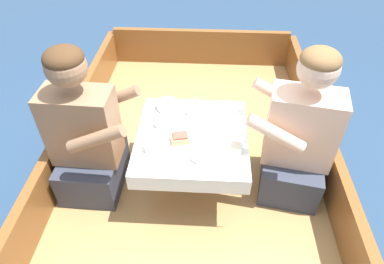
% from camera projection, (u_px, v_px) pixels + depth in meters
% --- Properties ---
extents(ground_plane, '(60.00, 60.00, 0.00)m').
position_uv_depth(ground_plane, '(193.00, 193.00, 2.64)').
color(ground_plane, navy).
extents(boat_deck, '(1.84, 2.97, 0.31)m').
position_uv_depth(boat_deck, '(193.00, 180.00, 2.54)').
color(boat_deck, '#A87F4C').
rests_on(boat_deck, ground_plane).
extents(gunwale_port, '(0.06, 2.97, 0.30)m').
position_uv_depth(gunwale_port, '(65.00, 145.00, 2.37)').
color(gunwale_port, brown).
rests_on(gunwale_port, boat_deck).
extents(gunwale_starboard, '(0.06, 2.97, 0.30)m').
position_uv_depth(gunwale_starboard, '(325.00, 155.00, 2.30)').
color(gunwale_starboard, brown).
rests_on(gunwale_starboard, boat_deck).
extents(bow_coaming, '(1.72, 0.06, 0.35)m').
position_uv_depth(bow_coaming, '(201.00, 47.00, 3.41)').
color(bow_coaming, brown).
rests_on(bow_coaming, boat_deck).
extents(cockpit_table, '(0.66, 0.71, 0.42)m').
position_uv_depth(cockpit_table, '(192.00, 140.00, 2.08)').
color(cockpit_table, '#B2B2B7').
rests_on(cockpit_table, boat_deck).
extents(person_port, '(0.53, 0.45, 1.00)m').
position_uv_depth(person_port, '(86.00, 137.00, 2.04)').
color(person_port, '#333847').
rests_on(person_port, boat_deck).
extents(person_starboard, '(0.57, 0.52, 1.00)m').
position_uv_depth(person_starboard, '(298.00, 139.00, 2.03)').
color(person_starboard, '#333847').
rests_on(person_starboard, boat_deck).
extents(plate_sandwich, '(0.21, 0.21, 0.01)m').
position_uv_depth(plate_sandwich, '(180.00, 141.00, 2.00)').
color(plate_sandwich, silver).
rests_on(plate_sandwich, cockpit_table).
extents(plate_bread, '(0.19, 0.19, 0.01)m').
position_uv_depth(plate_bread, '(217.00, 118.00, 2.16)').
color(plate_bread, silver).
rests_on(plate_bread, cockpit_table).
extents(sandwich, '(0.12, 0.10, 0.05)m').
position_uv_depth(sandwich, '(180.00, 138.00, 1.98)').
color(sandwich, tan).
rests_on(sandwich, plate_sandwich).
extents(bowl_port_near, '(0.15, 0.15, 0.04)m').
position_uv_depth(bowl_port_near, '(168.00, 105.00, 2.24)').
color(bowl_port_near, silver).
rests_on(bowl_port_near, cockpit_table).
extents(bowl_starboard_near, '(0.12, 0.12, 0.04)m').
position_uv_depth(bowl_starboard_near, '(202.00, 154.00, 1.89)').
color(bowl_starboard_near, silver).
rests_on(bowl_starboard_near, cockpit_table).
extents(bowl_center_far, '(0.15, 0.15, 0.04)m').
position_uv_depth(bowl_center_far, '(230.00, 147.00, 1.94)').
color(bowl_center_far, silver).
rests_on(bowl_center_far, cockpit_table).
extents(coffee_cup_port, '(0.10, 0.07, 0.05)m').
position_uv_depth(coffee_cup_port, '(151.00, 146.00, 1.93)').
color(coffee_cup_port, silver).
rests_on(coffee_cup_port, cockpit_table).
extents(coffee_cup_starboard, '(0.10, 0.07, 0.07)m').
position_uv_depth(coffee_cup_starboard, '(192.00, 110.00, 2.17)').
color(coffee_cup_starboard, silver).
rests_on(coffee_cup_starboard, cockpit_table).
extents(coffee_cup_center, '(0.09, 0.06, 0.05)m').
position_uv_depth(coffee_cup_center, '(161.00, 122.00, 2.09)').
color(coffee_cup_center, silver).
rests_on(coffee_cup_center, cockpit_table).
extents(utensil_spoon_center, '(0.09, 0.16, 0.01)m').
position_uv_depth(utensil_spoon_center, '(191.00, 121.00, 2.14)').
color(utensil_spoon_center, silver).
rests_on(utensil_spoon_center, cockpit_table).
extents(utensil_knife_starboard, '(0.08, 0.16, 0.00)m').
position_uv_depth(utensil_knife_starboard, '(191.00, 104.00, 2.28)').
color(utensil_knife_starboard, silver).
rests_on(utensil_knife_starboard, cockpit_table).
extents(utensil_knife_port, '(0.16, 0.09, 0.00)m').
position_uv_depth(utensil_knife_port, '(201.00, 105.00, 2.27)').
color(utensil_knife_port, silver).
rests_on(utensil_knife_port, cockpit_table).
extents(utensil_fork_port, '(0.17, 0.06, 0.00)m').
position_uv_depth(utensil_fork_port, '(181.00, 106.00, 2.26)').
color(utensil_fork_port, silver).
rests_on(utensil_fork_port, cockpit_table).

